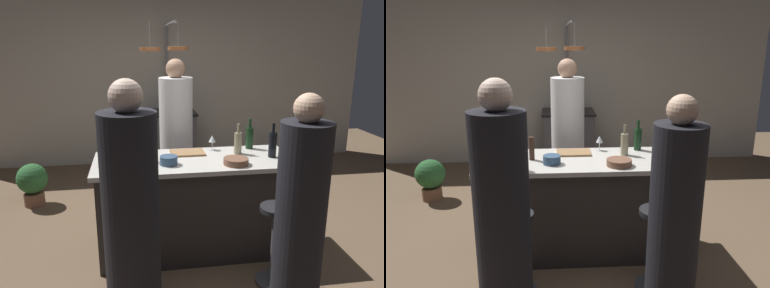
% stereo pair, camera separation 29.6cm
% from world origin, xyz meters
% --- Properties ---
extents(ground_plane, '(9.00, 9.00, 0.00)m').
position_xyz_m(ground_plane, '(0.00, 0.00, 0.00)').
color(ground_plane, brown).
extents(back_wall, '(6.40, 0.16, 2.60)m').
position_xyz_m(back_wall, '(0.00, 2.85, 1.30)').
color(back_wall, beige).
rests_on(back_wall, ground_plane).
extents(kitchen_island, '(1.80, 0.72, 0.90)m').
position_xyz_m(kitchen_island, '(0.00, 0.00, 0.45)').
color(kitchen_island, '#332D2B').
rests_on(kitchen_island, ground_plane).
extents(stove_range, '(0.80, 0.64, 0.89)m').
position_xyz_m(stove_range, '(0.00, 2.45, 0.45)').
color(stove_range, '#47474C').
rests_on(stove_range, ground_plane).
extents(chef, '(0.37, 0.37, 1.75)m').
position_xyz_m(chef, '(-0.07, 0.88, 0.81)').
color(chef, white).
rests_on(chef, ground_plane).
extents(bar_stool_right, '(0.28, 0.28, 0.68)m').
position_xyz_m(bar_stool_right, '(0.55, -0.62, 0.38)').
color(bar_stool_right, '#4C4C51').
rests_on(bar_stool_right, ground_plane).
extents(guest_right, '(0.34, 0.34, 1.62)m').
position_xyz_m(guest_right, '(0.56, -1.00, 0.75)').
color(guest_right, black).
rests_on(guest_right, ground_plane).
extents(bar_stool_left, '(0.28, 0.28, 0.68)m').
position_xyz_m(bar_stool_left, '(-0.51, -0.62, 0.38)').
color(bar_stool_left, '#4C4C51').
rests_on(bar_stool_left, ground_plane).
extents(guest_left, '(0.36, 0.36, 1.72)m').
position_xyz_m(guest_left, '(-0.56, -0.96, 0.80)').
color(guest_left, black).
rests_on(guest_left, ground_plane).
extents(overhead_pot_rack, '(0.61, 1.28, 2.17)m').
position_xyz_m(overhead_pot_rack, '(-0.06, 2.04, 1.62)').
color(overhead_pot_rack, gray).
rests_on(overhead_pot_rack, ground_plane).
extents(potted_plant, '(0.36, 0.36, 0.52)m').
position_xyz_m(potted_plant, '(-1.76, 1.28, 0.30)').
color(potted_plant, brown).
rests_on(potted_plant, ground_plane).
extents(cutting_board, '(0.32, 0.22, 0.02)m').
position_xyz_m(cutting_board, '(-0.04, 0.18, 0.91)').
color(cutting_board, '#997047').
rests_on(cutting_board, kitchen_island).
extents(pepper_mill, '(0.05, 0.05, 0.21)m').
position_xyz_m(pepper_mill, '(-0.42, 0.01, 1.01)').
color(pepper_mill, '#382319').
rests_on(pepper_mill, kitchen_island).
extents(wine_bottle_rose, '(0.07, 0.07, 0.33)m').
position_xyz_m(wine_bottle_rose, '(-0.76, 0.02, 1.03)').
color(wine_bottle_rose, '#B78C8E').
rests_on(wine_bottle_rose, kitchen_island).
extents(wine_bottle_white, '(0.07, 0.07, 0.29)m').
position_xyz_m(wine_bottle_white, '(0.43, 0.11, 1.01)').
color(wine_bottle_white, gray).
rests_on(wine_bottle_white, kitchen_island).
extents(wine_bottle_amber, '(0.07, 0.07, 0.30)m').
position_xyz_m(wine_bottle_amber, '(-0.54, -0.24, 1.01)').
color(wine_bottle_amber, brown).
rests_on(wine_bottle_amber, kitchen_island).
extents(wine_bottle_red, '(0.07, 0.07, 0.30)m').
position_xyz_m(wine_bottle_red, '(0.59, 0.26, 1.01)').
color(wine_bottle_red, '#143319').
rests_on(wine_bottle_red, kitchen_island).
extents(wine_bottle_dark, '(0.07, 0.07, 0.32)m').
position_xyz_m(wine_bottle_dark, '(0.71, -0.05, 1.02)').
color(wine_bottle_dark, black).
rests_on(wine_bottle_dark, kitchen_island).
extents(wine_glass_near_left_guest, '(0.07, 0.07, 0.15)m').
position_xyz_m(wine_glass_near_left_guest, '(-0.73, 0.16, 1.01)').
color(wine_glass_near_left_guest, silver).
rests_on(wine_glass_near_left_guest, kitchen_island).
extents(wine_glass_near_right_guest, '(0.07, 0.07, 0.15)m').
position_xyz_m(wine_glass_near_right_guest, '(0.22, 0.27, 1.01)').
color(wine_glass_near_right_guest, silver).
rests_on(wine_glass_near_right_guest, kitchen_island).
extents(mixing_bowl_blue, '(0.15, 0.15, 0.08)m').
position_xyz_m(mixing_bowl_blue, '(-0.24, -0.12, 0.94)').
color(mixing_bowl_blue, '#334C6B').
rests_on(mixing_bowl_blue, kitchen_island).
extents(mixing_bowl_wooden, '(0.22, 0.22, 0.06)m').
position_xyz_m(mixing_bowl_wooden, '(0.33, -0.20, 0.93)').
color(mixing_bowl_wooden, brown).
rests_on(mixing_bowl_wooden, kitchen_island).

